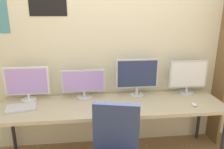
{
  "coord_description": "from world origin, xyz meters",
  "views": [
    {
      "loc": [
        -0.27,
        -1.75,
        1.81
      ],
      "look_at": [
        0.0,
        0.65,
        1.09
      ],
      "focal_mm": 34.65,
      "sensor_mm": 36.0,
      "label": 1
    }
  ],
  "objects": [
    {
      "name": "monitor_center_left",
      "position": [
        -0.34,
        0.81,
        0.94
      ],
      "size": [
        0.54,
        0.18,
        0.37
      ],
      "color": "silver",
      "rests_on": "desk"
    },
    {
      "name": "monitor_far_right",
      "position": [
        1.01,
        0.81,
        0.99
      ],
      "size": [
        0.5,
        0.18,
        0.45
      ],
      "color": "silver",
      "rests_on": "desk"
    },
    {
      "name": "laptop_closed",
      "position": [
        -1.04,
        0.58,
        0.75
      ],
      "size": [
        0.36,
        0.28,
        0.02
      ],
      "primitive_type": "cube",
      "rotation": [
        0.0,
        0.0,
        0.21
      ],
      "color": "silver",
      "rests_on": "desk"
    },
    {
      "name": "desk",
      "position": [
        0.0,
        0.6,
        0.69
      ],
      "size": [
        2.67,
        0.68,
        0.74
      ],
      "color": "tan",
      "rests_on": "ground_plane"
    },
    {
      "name": "keyboard_main",
      "position": [
        0.0,
        0.37,
        0.75
      ],
      "size": [
        0.33,
        0.13,
        0.02
      ],
      "primitive_type": "cube",
      "color": "black",
      "rests_on": "desk"
    },
    {
      "name": "wall_back",
      "position": [
        -0.0,
        1.02,
        1.3
      ],
      "size": [
        5.07,
        0.11,
        2.6
      ],
      "color": "beige",
      "rests_on": "ground_plane"
    },
    {
      "name": "monitor_center_right",
      "position": [
        0.34,
        0.81,
        1.02
      ],
      "size": [
        0.54,
        0.18,
        0.49
      ],
      "color": "silver",
      "rests_on": "desk"
    },
    {
      "name": "computer_mouse",
      "position": [
        0.94,
        0.44,
        0.76
      ],
      "size": [
        0.06,
        0.1,
        0.03
      ],
      "primitive_type": "ellipsoid",
      "color": "silver",
      "rests_on": "desk"
    },
    {
      "name": "monitor_far_left",
      "position": [
        -1.01,
        0.81,
        0.97
      ],
      "size": [
        0.52,
        0.18,
        0.43
      ],
      "color": "silver",
      "rests_on": "desk"
    }
  ]
}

